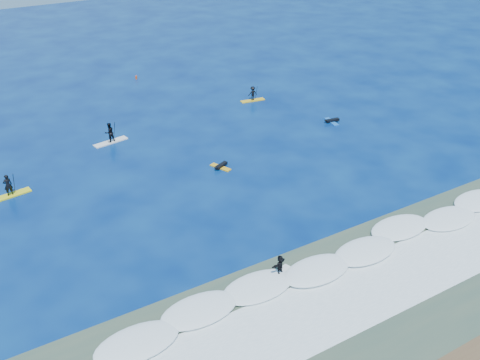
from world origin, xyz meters
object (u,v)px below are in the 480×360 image
sup_paddler_center (110,134)px  wave_surfer (280,266)px  marker_buoy (136,77)px  sup_paddler_left (9,188)px  sup_paddler_right (253,94)px  prone_paddler_near (221,166)px  prone_paddler_far (332,121)px

sup_paddler_center → wave_surfer: 24.20m
marker_buoy → wave_surfer: bearing=-98.2°
sup_paddler_left → sup_paddler_center: 11.26m
sup_paddler_center → wave_surfer: size_ratio=1.63×
sup_paddler_right → sup_paddler_left: bearing=-156.6°
prone_paddler_near → prone_paddler_far: (14.43, 2.75, 0.01)m
sup_paddler_left → sup_paddler_center: bearing=19.5°
sup_paddler_left → sup_paddler_right: sup_paddler_left is taller
sup_paddler_center → prone_paddler_near: bearing=-65.4°
prone_paddler_near → marker_buoy: size_ratio=3.52×
sup_paddler_center → prone_paddler_far: size_ratio=1.58×
sup_paddler_left → prone_paddler_near: sup_paddler_left is taller
marker_buoy → sup_paddler_left: bearing=-131.5°
sup_paddler_right → prone_paddler_far: bearing=-59.2°
prone_paddler_near → prone_paddler_far: prone_paddler_far is taller
prone_paddler_near → wave_surfer: 14.86m
sup_paddler_right → marker_buoy: sup_paddler_right is taller
wave_surfer → marker_buoy: wave_surfer is taller
sup_paddler_right → prone_paddler_near: 15.90m
prone_paddler_far → marker_buoy: size_ratio=3.73×
sup_paddler_left → prone_paddler_far: sup_paddler_left is taller
prone_paddler_near → wave_surfer: wave_surfer is taller
sup_paddler_right → wave_surfer: (-14.27, -26.24, 0.06)m
sup_paddler_left → marker_buoy: (18.51, 20.92, -0.44)m
wave_surfer → marker_buoy: bearing=62.9°
prone_paddler_far → sup_paddler_center: bearing=80.2°
sup_paddler_left → wave_surfer: bearing=-64.2°
sup_paddler_right → marker_buoy: bearing=130.4°
sup_paddler_center → marker_buoy: size_ratio=5.88×
sup_paddler_left → marker_buoy: bearing=40.0°
sup_paddler_right → wave_surfer: sup_paddler_right is taller
prone_paddler_near → sup_paddler_right: bearing=-65.0°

